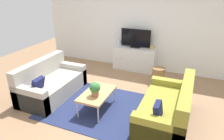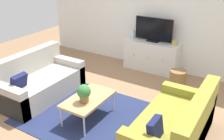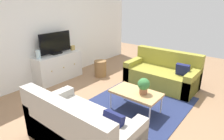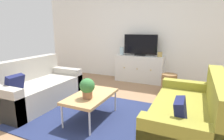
{
  "view_description": "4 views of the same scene",
  "coord_description": "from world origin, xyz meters",
  "views": [
    {
      "loc": [
        1.73,
        -3.68,
        2.59
      ],
      "look_at": [
        0.0,
        0.41,
        0.7
      ],
      "focal_mm": 33.01,
      "sensor_mm": 36.0,
      "label": 1
    },
    {
      "loc": [
        2.25,
        -3.23,
        2.62
      ],
      "look_at": [
        0.0,
        0.41,
        0.7
      ],
      "focal_mm": 41.23,
      "sensor_mm": 36.0,
      "label": 2
    },
    {
      "loc": [
        -3.0,
        -1.98,
        2.11
      ],
      "look_at": [
        0.0,
        0.41,
        0.7
      ],
      "focal_mm": 31.21,
      "sensor_mm": 36.0,
      "label": 3
    },
    {
      "loc": [
        1.39,
        -2.61,
        1.45
      ],
      "look_at": [
        0.0,
        0.41,
        0.7
      ],
      "focal_mm": 29.44,
      "sensor_mm": 36.0,
      "label": 4
    }
  ],
  "objects": [
    {
      "name": "tv_console",
      "position": [
        -0.01,
        2.27,
        0.37
      ],
      "size": [
        1.32,
        0.47,
        0.73
      ],
      "color": "silver",
      "rests_on": "ground_plane"
    },
    {
      "name": "ground_plane",
      "position": [
        0.0,
        0.0,
        0.0
      ],
      "size": [
        10.0,
        10.0,
        0.0
      ],
      "primitive_type": "plane",
      "color": "#997251"
    },
    {
      "name": "mantel_clock",
      "position": [
        0.53,
        2.27,
        0.8
      ],
      "size": [
        0.11,
        0.07,
        0.13
      ],
      "primitive_type": "cube",
      "color": "tan",
      "rests_on": "tv_console"
    },
    {
      "name": "wicker_basket",
      "position": [
        0.9,
        1.55,
        0.23
      ],
      "size": [
        0.34,
        0.34,
        0.46
      ],
      "primitive_type": "cylinder",
      "color": "olive",
      "rests_on": "ground_plane"
    },
    {
      "name": "couch_right_side",
      "position": [
        1.44,
        -0.1,
        0.29
      ],
      "size": [
        0.9,
        1.73,
        0.87
      ],
      "color": "olive",
      "rests_on": "ground_plane"
    },
    {
      "name": "area_rug",
      "position": [
        0.0,
        -0.15,
        0.01
      ],
      "size": [
        2.5,
        1.9,
        0.01
      ],
      "primitive_type": "cube",
      "color": "navy",
      "rests_on": "ground_plane"
    },
    {
      "name": "couch_left_side",
      "position": [
        -1.44,
        -0.1,
        0.29
      ],
      "size": [
        0.9,
        1.73,
        0.87
      ],
      "color": "#B2ADA3",
      "rests_on": "ground_plane"
    },
    {
      "name": "potted_plant",
      "position": [
        -0.05,
        -0.38,
        0.59
      ],
      "size": [
        0.23,
        0.23,
        0.31
      ],
      "color": "#936042",
      "rests_on": "coffee_table"
    },
    {
      "name": "coffee_table",
      "position": [
        -0.07,
        -0.24,
        0.39
      ],
      "size": [
        0.55,
        0.95,
        0.42
      ],
      "color": "tan",
      "rests_on": "ground_plane"
    },
    {
      "name": "glass_vase",
      "position": [
        -0.55,
        2.27,
        0.84
      ],
      "size": [
        0.11,
        0.11,
        0.21
      ],
      "primitive_type": "cylinder",
      "color": "silver",
      "rests_on": "tv_console"
    },
    {
      "name": "flat_screen_tv",
      "position": [
        -0.01,
        2.29,
        1.02
      ],
      "size": [
        0.92,
        0.16,
        0.57
      ],
      "color": "black",
      "rests_on": "tv_console"
    },
    {
      "name": "wall_back",
      "position": [
        0.0,
        2.55,
        1.35
      ],
      "size": [
        6.4,
        0.12,
        2.7
      ],
      "primitive_type": "cube",
      "color": "white",
      "rests_on": "ground_plane"
    }
  ]
}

